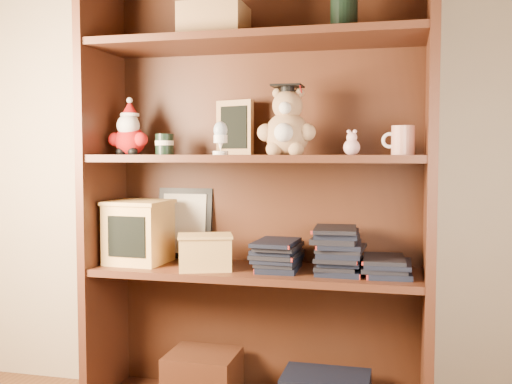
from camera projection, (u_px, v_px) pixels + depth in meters
The scene contains 16 objects.
bookcase at pixel (259, 203), 2.14m from camera, with size 1.20×0.35×1.60m.
shelf_lower at pixel (256, 272), 2.11m from camera, with size 1.14×0.33×0.02m.
shelf_upper at pixel (256, 158), 2.08m from camera, with size 1.14×0.33×0.02m.
santa_plush at pixel (129, 133), 2.18m from camera, with size 0.15×0.11×0.22m.
teachers_tin at pixel (165, 144), 2.16m from camera, with size 0.07×0.07×0.07m.
chalkboard_plaque at pixel (235, 128), 2.21m from camera, with size 0.15×0.11×0.20m.
egg_cup at pixel (221, 137), 2.03m from camera, with size 0.05×0.05×0.11m.
grad_teddy_bear at pixel (287, 127), 2.04m from camera, with size 0.20×0.17×0.25m.
pink_figurine at pixel (352, 145), 2.00m from camera, with size 0.06×0.06×0.09m.
teacher_mug at pixel (402, 140), 1.96m from camera, with size 0.11×0.08×0.10m.
certificate_frame at pixel (185, 223), 2.31m from camera, with size 0.22×0.06×0.27m.
treats_box at pixel (139, 231), 2.20m from camera, with size 0.22×0.22×0.23m.
pencils_box at pixel (205, 252), 2.08m from camera, with size 0.22×0.19×0.12m.
book_stack_left at pixel (278, 254), 2.08m from camera, with size 0.14×0.20×0.11m.
book_stack_mid at pixel (338, 249), 2.03m from camera, with size 0.14×0.20×0.16m.
book_stack_right at pixel (387, 265), 2.00m from camera, with size 0.14×0.20×0.06m.
Camera 1 is at (0.35, -0.72, 0.96)m, focal length 42.00 mm.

